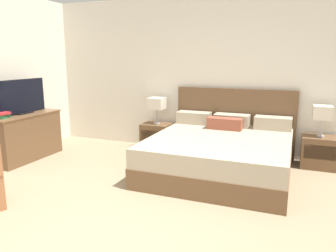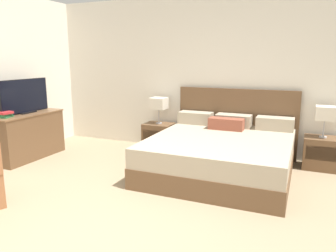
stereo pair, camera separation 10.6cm
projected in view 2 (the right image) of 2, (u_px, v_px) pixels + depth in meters
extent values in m
plane|color=#998466|center=(83.00, 252.00, 2.85)|extent=(10.45, 10.45, 0.00)
cube|color=silver|center=(204.00, 75.00, 5.74)|extent=(6.98, 0.06, 2.71)
cube|color=brown|center=(220.00, 165.00, 4.72)|extent=(1.94, 2.06, 0.28)
cube|color=tan|center=(220.00, 147.00, 4.66)|extent=(1.92, 2.04, 0.26)
cube|color=brown|center=(236.00, 122.00, 5.58)|extent=(2.01, 0.05, 1.15)
cube|color=tan|center=(196.00, 118.00, 5.64)|extent=(0.57, 0.28, 0.20)
cube|color=tan|center=(233.00, 121.00, 5.39)|extent=(0.57, 0.28, 0.20)
cube|color=tan|center=(275.00, 124.00, 5.14)|extent=(0.57, 0.28, 0.20)
cube|color=brown|center=(226.00, 124.00, 5.17)|extent=(0.54, 0.22, 0.18)
cube|color=brown|center=(159.00, 137.00, 5.98)|extent=(0.51, 0.42, 0.48)
cube|color=#473120|center=(154.00, 136.00, 5.79)|extent=(0.44, 0.01, 0.21)
cube|color=brown|center=(321.00, 153.00, 4.95)|extent=(0.51, 0.42, 0.48)
cube|color=#473120|center=(322.00, 154.00, 4.75)|extent=(0.44, 0.01, 0.21)
cylinder|color=#B7B7BC|center=(159.00, 123.00, 5.93)|extent=(0.11, 0.11, 0.02)
cylinder|color=#B7B7BC|center=(159.00, 116.00, 5.90)|extent=(0.02, 0.02, 0.25)
cube|color=beige|center=(159.00, 103.00, 5.85)|extent=(0.27, 0.27, 0.20)
cylinder|color=#B7B7BC|center=(323.00, 137.00, 4.90)|extent=(0.11, 0.11, 0.02)
cylinder|color=#B7B7BC|center=(324.00, 128.00, 4.87)|extent=(0.02, 0.02, 0.25)
cube|color=beige|center=(325.00, 113.00, 4.82)|extent=(0.27, 0.27, 0.20)
cube|color=brown|center=(26.00, 136.00, 5.47)|extent=(0.56, 1.21, 0.76)
cube|color=brown|center=(24.00, 114.00, 5.40)|extent=(0.57, 1.25, 0.02)
cube|color=black|center=(26.00, 112.00, 5.43)|extent=(0.18, 0.30, 0.02)
cube|color=black|center=(24.00, 96.00, 5.38)|extent=(0.04, 0.97, 0.55)
cube|color=black|center=(25.00, 96.00, 5.37)|extent=(0.01, 0.94, 0.53)
cube|color=#2D7042|center=(3.00, 117.00, 5.03)|extent=(0.29, 0.25, 0.03)
cube|color=#2D7042|center=(3.00, 115.00, 5.02)|extent=(0.23, 0.22, 0.03)
cube|color=#B7282D|center=(3.00, 113.00, 5.01)|extent=(0.25, 0.19, 0.04)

